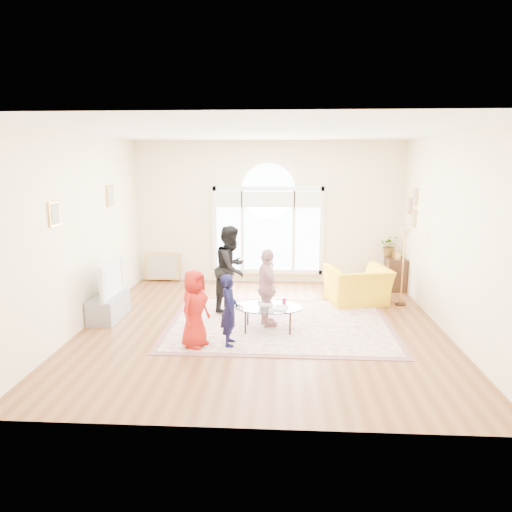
# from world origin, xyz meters

# --- Properties ---
(ground) EXTENTS (6.00, 6.00, 0.00)m
(ground) POSITION_xyz_m (0.00, 0.00, 0.00)
(ground) COLOR brown
(ground) RESTS_ON ground
(room_shell) EXTENTS (6.00, 6.00, 6.00)m
(room_shell) POSITION_xyz_m (0.01, 2.83, 1.57)
(room_shell) COLOR #F5E8BC
(room_shell) RESTS_ON ground
(area_rug) EXTENTS (3.60, 2.60, 0.02)m
(area_rug) POSITION_xyz_m (0.30, 0.15, 0.01)
(area_rug) COLOR beige
(area_rug) RESTS_ON ground
(rug_border) EXTENTS (3.80, 2.80, 0.01)m
(rug_border) POSITION_xyz_m (0.30, 0.15, 0.01)
(rug_border) COLOR #815253
(rug_border) RESTS_ON ground
(tv_console) EXTENTS (0.45, 1.00, 0.42)m
(tv_console) POSITION_xyz_m (-2.75, 0.30, 0.21)
(tv_console) COLOR gray
(tv_console) RESTS_ON ground
(television) EXTENTS (0.17, 1.08, 0.62)m
(television) POSITION_xyz_m (-2.74, 0.30, 0.73)
(television) COLOR black
(television) RESTS_ON tv_console
(coffee_table) EXTENTS (1.14, 0.74, 0.54)m
(coffee_table) POSITION_xyz_m (0.11, -0.16, 0.40)
(coffee_table) COLOR silver
(coffee_table) RESTS_ON ground
(armchair) EXTENTS (1.31, 1.21, 0.73)m
(armchair) POSITION_xyz_m (1.81, 1.43, 0.36)
(armchair) COLOR yellow
(armchair) RESTS_ON ground
(side_cabinet) EXTENTS (0.40, 0.50, 0.70)m
(side_cabinet) POSITION_xyz_m (2.78, 2.45, 0.35)
(side_cabinet) COLOR black
(side_cabinet) RESTS_ON ground
(floor_lamp) EXTENTS (0.25, 0.25, 1.51)m
(floor_lamp) POSITION_xyz_m (2.64, 1.37, 1.28)
(floor_lamp) COLOR black
(floor_lamp) RESTS_ON ground
(plant_pedestal) EXTENTS (0.20, 0.20, 0.70)m
(plant_pedestal) POSITION_xyz_m (2.70, 2.74, 0.35)
(plant_pedestal) COLOR white
(plant_pedestal) RESTS_ON ground
(potted_plant) EXTENTS (0.48, 0.44, 0.46)m
(potted_plant) POSITION_xyz_m (2.70, 2.74, 0.93)
(potted_plant) COLOR #33722D
(potted_plant) RESTS_ON plant_pedestal
(leaning_picture) EXTENTS (0.80, 0.14, 0.62)m
(leaning_picture) POSITION_xyz_m (-2.45, 2.90, 0.00)
(leaning_picture) COLOR tan
(leaning_picture) RESTS_ON ground
(child_red) EXTENTS (0.57, 0.67, 1.17)m
(child_red) POSITION_xyz_m (-0.97, -0.90, 0.61)
(child_red) COLOR #AC1B13
(child_red) RESTS_ON area_rug
(child_navy) EXTENTS (0.28, 0.41, 1.09)m
(child_navy) POSITION_xyz_m (-0.46, -0.82, 0.57)
(child_navy) COLOR black
(child_navy) RESTS_ON area_rug
(child_black) EXTENTS (0.84, 0.94, 1.58)m
(child_black) POSITION_xyz_m (-0.61, 0.84, 0.81)
(child_black) COLOR black
(child_black) RESTS_ON area_rug
(child_pink) EXTENTS (0.55, 0.83, 1.31)m
(child_pink) POSITION_xyz_m (0.08, 0.04, 0.68)
(child_pink) COLOR #C68F93
(child_pink) RESTS_ON area_rug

